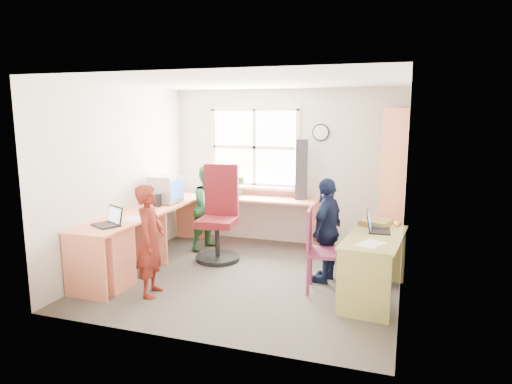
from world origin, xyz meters
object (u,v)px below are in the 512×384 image
person_red (150,241)px  person_navy (327,230)px  wooden_chair (319,247)px  person_green (210,208)px  bookshelf (393,191)px  potted_plant (239,186)px  cd_tower (301,169)px  laptop_left (110,221)px  l_desk (146,239)px  laptop_right (375,227)px  right_desk (374,253)px  crt_monitor (165,189)px  swivel_chair (219,219)px

person_red → person_navy: bearing=-72.3°
wooden_chair → person_green: size_ratio=0.77×
bookshelf → wooden_chair: 1.61m
potted_plant → person_red: person_red is taller
potted_plant → person_navy: size_ratio=0.24×
cd_tower → laptop_left: bearing=-143.5°
l_desk → person_green: 1.32m
wooden_chair → laptop_right: 0.68m
right_desk → person_red: person_red is taller
bookshelf → laptop_right: 1.18m
laptop_left → potted_plant: potted_plant is taller
bookshelf → laptop_right: bookshelf is taller
potted_plant → wooden_chair: bearing=-45.9°
crt_monitor → wooden_chair: bearing=-12.4°
l_desk → right_desk: 2.82m
l_desk → cd_tower: cd_tower is taller
person_green → person_navy: bearing=-91.1°
laptop_left → laptop_right: (2.95, 0.83, -0.03)m
crt_monitor → laptop_right: 3.05m
right_desk → swivel_chair: (-2.17, 0.76, 0.05)m
laptop_left → cd_tower: bearing=80.2°
right_desk → wooden_chair: 0.62m
swivel_chair → person_red: 1.46m
swivel_chair → potted_plant: swivel_chair is taller
l_desk → person_navy: person_navy is taller
swivel_chair → person_navy: (1.59, -0.39, 0.07)m
swivel_chair → crt_monitor: size_ratio=3.08×
l_desk → person_red: 0.74m
right_desk → crt_monitor: bearing=171.3°
crt_monitor → cd_tower: bearing=31.8°
swivel_chair → laptop_right: (2.16, -0.54, 0.20)m
laptop_left → cd_tower: size_ratio=0.45×
bookshelf → laptop_left: size_ratio=5.22×
right_desk → potted_plant: (-2.19, 1.65, 0.38)m
l_desk → crt_monitor: size_ratio=6.86×
person_red → person_navy: size_ratio=0.99×
right_desk → crt_monitor: (-3.01, 0.77, 0.43)m
right_desk → wooden_chair: bearing=-176.5°
swivel_chair → laptop_left: 1.61m
person_navy → person_green: bearing=-100.4°
crt_monitor → bookshelf: bearing=15.6°
laptop_left → person_green: size_ratio=0.32×
swivel_chair → bookshelf: bearing=8.5°
right_desk → bookshelf: 1.45m
laptop_right → crt_monitor: bearing=75.5°
wooden_chair → person_green: person_green is taller
laptop_left → person_green: (0.47, 1.78, -0.17)m
cd_tower → person_navy: (0.63, -1.31, -0.56)m
laptop_right → potted_plant: 2.61m
swivel_chair → person_navy: bearing=-19.9°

